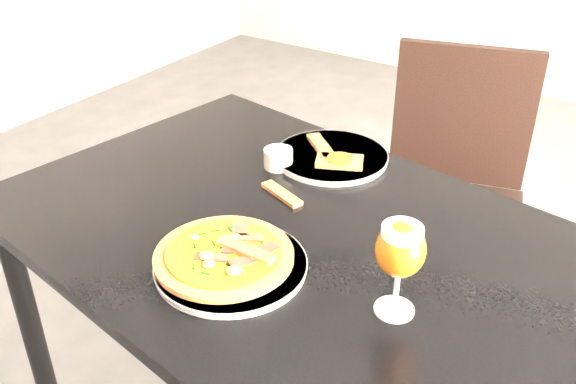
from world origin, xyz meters
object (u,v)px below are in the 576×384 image
Objects in this scene: dining_table at (290,264)px; beer_glass at (400,251)px; chair_far at (449,194)px; pizza at (224,255)px.

beer_glass is at bearing -12.37° from dining_table.
chair_far is at bearing 103.04° from beer_glass.
pizza is at bearing -112.75° from chair_far.
pizza is (-0.03, -0.17, 0.11)m from dining_table.
pizza is at bearing -91.72° from dining_table.
beer_glass is (0.31, 0.06, 0.10)m from pizza.
dining_table is 5.20× the size of pizza.
dining_table is at bearing -111.93° from chair_far.
pizza reaches higher than dining_table.
dining_table is 0.74m from chair_far.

